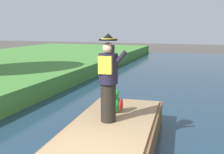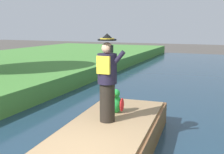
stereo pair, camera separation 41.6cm
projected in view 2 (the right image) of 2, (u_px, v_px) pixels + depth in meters
boat at (111, 136)px, 5.82m from camera, size 2.11×4.32×0.61m
person_pirate at (107, 78)px, 5.68m from camera, size 0.61×0.42×1.85m
parrot_plush at (116, 102)px, 6.39m from camera, size 0.36×0.35×0.57m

